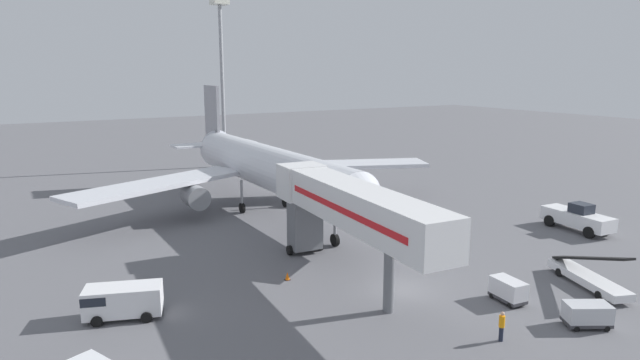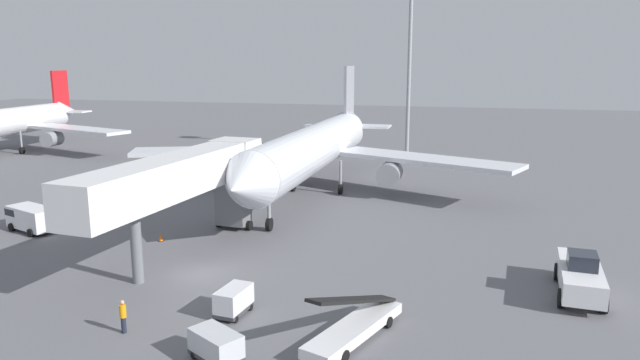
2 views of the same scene
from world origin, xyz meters
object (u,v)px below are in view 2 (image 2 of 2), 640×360
at_px(baggage_cart_near_right, 216,345).
at_px(apron_light_mast, 410,32).
at_px(jet_bridge, 186,178).
at_px(belt_loader_truck, 354,325).
at_px(airplane_background, 3,123).
at_px(service_van_near_center, 31,217).
at_px(ground_crew_worker_foreground, 123,316).
at_px(baggage_cart_rear_right, 234,300).
at_px(pushback_tug, 580,275).
at_px(safety_cone_alpha, 161,237).
at_px(airplane_at_gate, 315,148).

distance_m(baggage_cart_near_right, apron_light_mast, 65.66).
relative_size(jet_bridge, belt_loader_truck, 2.78).
distance_m(baggage_cart_near_right, airplane_background, 74.86).
relative_size(service_van_near_center, ground_crew_worker_foreground, 2.83).
relative_size(baggage_cart_rear_right, baggage_cart_near_right, 0.85).
distance_m(service_van_near_center, apron_light_mast, 56.59).
height_order(jet_bridge, service_van_near_center, jet_bridge).
height_order(service_van_near_center, baggage_cart_near_right, service_van_near_center).
bearing_deg(baggage_cart_rear_right, baggage_cart_near_right, -75.77).
bearing_deg(pushback_tug, baggage_cart_near_right, -143.89).
distance_m(belt_loader_truck, apron_light_mast, 62.20).
height_order(belt_loader_truck, service_van_near_center, belt_loader_truck).
xyz_separation_m(pushback_tug, apron_light_mast, (-16.39, 50.61, 16.60)).
relative_size(baggage_cart_near_right, ground_crew_worker_foreground, 1.66).
distance_m(jet_bridge, service_van_near_center, 16.01).
relative_size(safety_cone_alpha, apron_light_mast, 0.02).
xyz_separation_m(airplane_at_gate, ground_crew_worker_foreground, (-0.82, -33.31, -3.96)).
distance_m(jet_bridge, pushback_tug, 26.45).
xyz_separation_m(baggage_cart_rear_right, airplane_background, (-55.98, 43.24, 3.83)).
relative_size(belt_loader_truck, ground_crew_worker_foreground, 4.13).
xyz_separation_m(airplane_at_gate, service_van_near_center, (-18.81, -19.25, -3.74)).
xyz_separation_m(pushback_tug, service_van_near_center, (-41.34, 2.65, -0.10)).
relative_size(baggage_cart_near_right, safety_cone_alpha, 4.86).
bearing_deg(ground_crew_worker_foreground, safety_cone_alpha, 113.70).
distance_m(baggage_cart_rear_right, apron_light_mast, 60.99).
height_order(jet_bridge, safety_cone_alpha, jet_bridge).
height_order(ground_crew_worker_foreground, apron_light_mast, apron_light_mast).
xyz_separation_m(service_van_near_center, airplane_background, (-33.40, 32.68, 3.52)).
bearing_deg(service_van_near_center, airplane_background, 135.63).
distance_m(service_van_near_center, baggage_cart_rear_right, 24.93).
distance_m(jet_bridge, ground_crew_worker_foreground, 13.36).
distance_m(belt_loader_truck, ground_crew_worker_foreground, 11.83).
height_order(pushback_tug, airplane_background, airplane_background).
relative_size(airplane_at_gate, pushback_tug, 6.07).
xyz_separation_m(pushback_tug, airplane_background, (-74.74, 35.32, 3.42)).
bearing_deg(safety_cone_alpha, airplane_background, 144.31).
bearing_deg(safety_cone_alpha, belt_loader_truck, -33.74).
height_order(baggage_cart_rear_right, apron_light_mast, apron_light_mast).
bearing_deg(ground_crew_worker_foreground, apron_light_mast, 83.60).
bearing_deg(safety_cone_alpha, baggage_cart_near_right, -52.36).
relative_size(service_van_near_center, baggage_cart_near_right, 1.70).
distance_m(airplane_at_gate, ground_crew_worker_foreground, 33.55).
distance_m(airplane_at_gate, pushback_tug, 31.62).
bearing_deg(baggage_cart_rear_right, belt_loader_truck, -8.95).
bearing_deg(ground_crew_worker_foreground, airplane_background, 137.72).
distance_m(airplane_at_gate, service_van_near_center, 27.17).
distance_m(jet_bridge, belt_loader_truck, 18.02).
distance_m(airplane_at_gate, apron_light_mast, 32.10).
bearing_deg(airplane_background, apron_light_mast, 14.68).
height_order(pushback_tug, safety_cone_alpha, pushback_tug).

